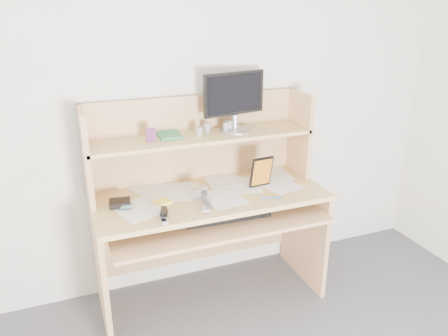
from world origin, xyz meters
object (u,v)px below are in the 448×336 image
object	(u,v)px
monitor	(234,100)
desk	(206,197)
game_case	(261,172)
tv_remote	(207,205)
keyboard	(226,214)

from	to	relation	value
monitor	desk	bearing A→B (deg)	-166.32
game_case	tv_remote	bearing A→B (deg)	-164.79
keyboard	tv_remote	size ratio (longest dim) A/B	3.13
desk	tv_remote	distance (m)	0.27
keyboard	tv_remote	xyz separation A→B (m)	(-0.13, -0.04, 0.10)
desk	monitor	world-z (taller)	monitor
game_case	monitor	world-z (taller)	monitor
desk	game_case	world-z (taller)	desk
monitor	keyboard	bearing A→B (deg)	-130.15
keyboard	monitor	bearing A→B (deg)	62.65
tv_remote	game_case	distance (m)	0.45
desk	tv_remote	xyz separation A→B (m)	(-0.08, -0.25, 0.07)
game_case	monitor	xyz separation A→B (m)	(-0.10, 0.20, 0.42)
desk	monitor	bearing A→B (deg)	24.11
keyboard	game_case	world-z (taller)	game_case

